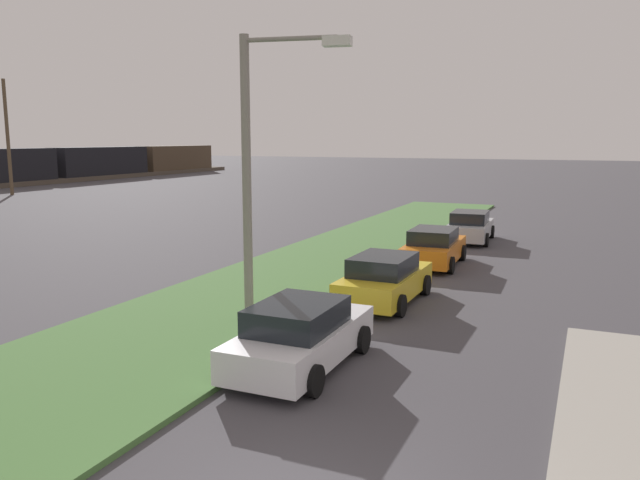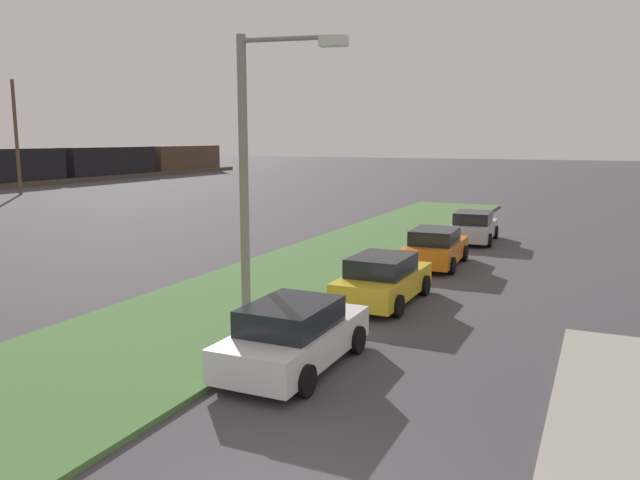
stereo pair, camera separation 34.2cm
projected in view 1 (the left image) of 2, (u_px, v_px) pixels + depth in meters
name	position (u px, v px, depth m)	size (l,w,h in m)	color
grass_median	(255.00, 295.00, 19.45)	(60.00, 6.00, 0.12)	#477238
parked_car_white	(301.00, 335.00, 13.35)	(4.31, 2.03, 1.47)	silver
parked_car_yellow	(384.00, 279.00, 18.69)	(4.32, 2.06, 1.47)	gold
parked_car_orange	(434.00, 247.00, 24.19)	(4.36, 2.13, 1.47)	orange
parked_car_silver	(470.00, 227.00, 29.87)	(4.39, 2.19, 1.47)	#B2B5BA
streetlight	(259.00, 159.00, 16.05)	(0.81, 2.85, 7.50)	gray
distant_utility_pole	(8.00, 138.00, 54.05)	(0.30, 0.30, 10.00)	brown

